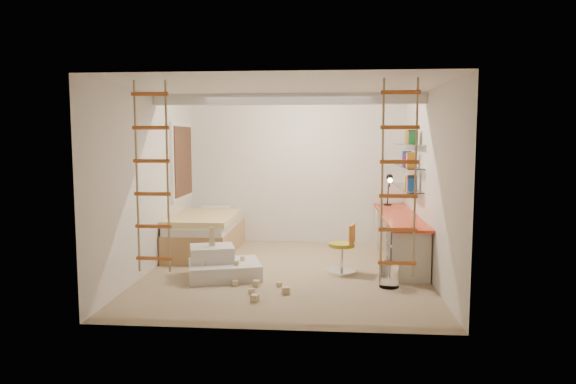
# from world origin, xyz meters

# --- Properties ---
(floor) EXTENTS (4.50, 4.50, 0.00)m
(floor) POSITION_xyz_m (0.00, 0.00, 0.00)
(floor) COLOR #9C8465
(floor) RESTS_ON ground
(ceiling_beam) EXTENTS (4.00, 0.18, 0.16)m
(ceiling_beam) POSITION_xyz_m (0.00, 0.30, 2.52)
(ceiling_beam) COLOR white
(ceiling_beam) RESTS_ON ceiling
(window_frame) EXTENTS (0.06, 1.15, 1.35)m
(window_frame) POSITION_xyz_m (-1.97, 1.50, 1.55)
(window_frame) COLOR white
(window_frame) RESTS_ON wall_left
(window_blind) EXTENTS (0.02, 1.00, 1.20)m
(window_blind) POSITION_xyz_m (-1.93, 1.50, 1.55)
(window_blind) COLOR #4C2D1E
(window_blind) RESTS_ON window_frame
(rope_ladder_left) EXTENTS (0.41, 0.04, 2.13)m
(rope_ladder_left) POSITION_xyz_m (-1.35, -1.75, 1.52)
(rope_ladder_left) COLOR #BC5720
(rope_ladder_left) RESTS_ON ceiling
(rope_ladder_right) EXTENTS (0.41, 0.04, 2.13)m
(rope_ladder_right) POSITION_xyz_m (1.35, -1.75, 1.52)
(rope_ladder_right) COLOR #C05B20
(rope_ladder_right) RESTS_ON ceiling
(waste_bin) EXTENTS (0.26, 0.26, 0.33)m
(waste_bin) POSITION_xyz_m (1.41, -0.62, 0.16)
(waste_bin) COLOR white
(waste_bin) RESTS_ON floor
(desk) EXTENTS (0.56, 2.80, 0.75)m
(desk) POSITION_xyz_m (1.72, 0.86, 0.40)
(desk) COLOR red
(desk) RESTS_ON floor
(shelves) EXTENTS (0.25, 1.80, 0.71)m
(shelves) POSITION_xyz_m (1.87, 1.13, 1.50)
(shelves) COLOR white
(shelves) RESTS_ON wall_right
(bed) EXTENTS (1.02, 2.00, 0.69)m
(bed) POSITION_xyz_m (-1.48, 1.23, 0.33)
(bed) COLOR #AD7F51
(bed) RESTS_ON floor
(task_lamp) EXTENTS (0.14, 0.36, 0.57)m
(task_lamp) POSITION_xyz_m (1.67, 1.82, 1.14)
(task_lamp) COLOR black
(task_lamp) RESTS_ON desk
(swivel_chair) EXTENTS (0.52, 0.52, 0.72)m
(swivel_chair) POSITION_xyz_m (0.82, 0.03, 0.27)
(swivel_chair) COLOR #B09C21
(swivel_chair) RESTS_ON floor
(play_platform) EXTENTS (1.15, 1.00, 0.43)m
(play_platform) POSITION_xyz_m (-0.90, -0.31, 0.17)
(play_platform) COLOR silver
(play_platform) RESTS_ON floor
(toy_blocks) EXTENTS (1.23, 1.22, 0.70)m
(toy_blocks) POSITION_xyz_m (-0.59, -0.64, 0.24)
(toy_blocks) COLOR #CCB284
(toy_blocks) RESTS_ON floor
(books) EXTENTS (0.14, 0.70, 0.92)m
(books) POSITION_xyz_m (1.87, 1.13, 1.67)
(books) COLOR #194CA5
(books) RESTS_ON shelves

